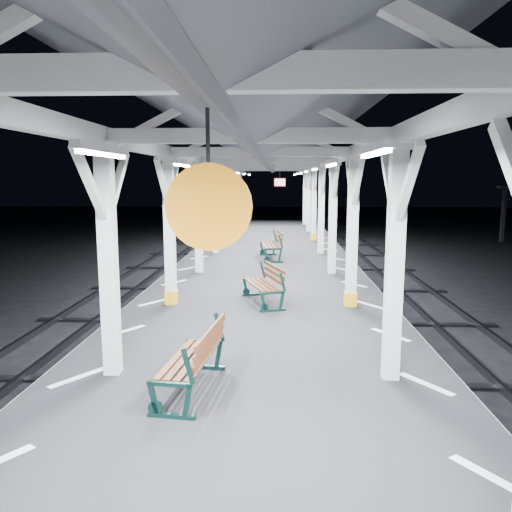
{
  "coord_description": "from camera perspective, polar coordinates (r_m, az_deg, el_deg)",
  "views": [
    {
      "loc": [
        0.4,
        -8.84,
        3.81
      ],
      "look_at": [
        -0.07,
        1.54,
        2.2
      ],
      "focal_mm": 35.0,
      "sensor_mm": 36.0,
      "label": 1
    }
  ],
  "objects": [
    {
      "name": "canopy",
      "position": [
        8.86,
        0.01,
        13.7
      ],
      "size": [
        5.4,
        49.0,
        4.65
      ],
      "color": "silver",
      "rests_on": "platform"
    },
    {
      "name": "ground",
      "position": [
        9.63,
        0.01,
        -14.48
      ],
      "size": [
        120.0,
        120.0,
        0.0
      ],
      "primitive_type": "plane",
      "color": "black",
      "rests_on": "ground"
    },
    {
      "name": "bench_mid",
      "position": [
        11.35,
        1.24,
        -3.14
      ],
      "size": [
        1.04,
        1.69,
        0.86
      ],
      "rotation": [
        0.0,
        0.0,
        0.32
      ],
      "color": "#0E2C27",
      "rests_on": "platform"
    },
    {
      "name": "bench_far",
      "position": [
        17.61,
        2.04,
        1.35
      ],
      "size": [
        0.89,
        1.88,
        0.98
      ],
      "rotation": [
        0.0,
        0.0,
        0.12
      ],
      "color": "#0E2C27",
      "rests_on": "platform"
    },
    {
      "name": "hazard_stripes_left",
      "position": [
        9.7,
        -14.76,
        -8.3
      ],
      "size": [
        1.0,
        48.0,
        0.01
      ],
      "primitive_type": "cube",
      "color": "silver",
      "rests_on": "platform"
    },
    {
      "name": "platform",
      "position": [
        9.45,
        0.01,
        -11.7
      ],
      "size": [
        6.0,
        50.0,
        1.0
      ],
      "primitive_type": "cube",
      "color": "black",
      "rests_on": "ground"
    },
    {
      "name": "bench_near",
      "position": [
        6.77,
        -6.78,
        -11.45
      ],
      "size": [
        0.79,
        1.69,
        0.89
      ],
      "rotation": [
        0.0,
        0.0,
        -0.11
      ],
      "color": "#0E2C27",
      "rests_on": "platform"
    },
    {
      "name": "hazard_stripes_right",
      "position": [
        9.5,
        15.12,
        -8.69
      ],
      "size": [
        1.0,
        48.0,
        0.01
      ],
      "primitive_type": "cube",
      "color": "silver",
      "rests_on": "platform"
    }
  ]
}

